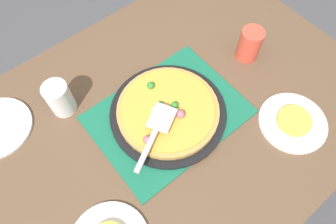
# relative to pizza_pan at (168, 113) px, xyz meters

# --- Properties ---
(ground_plane) EXTENTS (8.00, 8.00, 0.00)m
(ground_plane) POSITION_rel_pizza_pan_xyz_m (0.00, 0.00, -0.76)
(ground_plane) COLOR #4C4C51
(dining_table) EXTENTS (1.40, 1.00, 0.75)m
(dining_table) POSITION_rel_pizza_pan_xyz_m (0.00, 0.00, -0.12)
(dining_table) COLOR brown
(dining_table) RESTS_ON ground_plane
(placemat) EXTENTS (0.48, 0.36, 0.01)m
(placemat) POSITION_rel_pizza_pan_xyz_m (0.00, 0.00, -0.01)
(placemat) COLOR #196B4C
(placemat) RESTS_ON dining_table
(pizza_pan) EXTENTS (0.38, 0.38, 0.01)m
(pizza_pan) POSITION_rel_pizza_pan_xyz_m (0.00, 0.00, 0.00)
(pizza_pan) COLOR black
(pizza_pan) RESTS_ON placemat
(pizza) EXTENTS (0.33, 0.33, 0.05)m
(pizza) POSITION_rel_pizza_pan_xyz_m (0.00, -0.00, 0.02)
(pizza) COLOR tan
(pizza) RESTS_ON pizza_pan
(plate_far_right) EXTENTS (0.22, 0.22, 0.01)m
(plate_far_right) POSITION_rel_pizza_pan_xyz_m (-0.29, 0.28, -0.01)
(plate_far_right) COLOR white
(plate_far_right) RESTS_ON dining_table
(served_slice_right) EXTENTS (0.11, 0.11, 0.02)m
(served_slice_right) POSITION_rel_pizza_pan_xyz_m (-0.29, 0.28, 0.01)
(served_slice_right) COLOR #EAB747
(served_slice_right) RESTS_ON plate_far_right
(cup_near) EXTENTS (0.08, 0.08, 0.12)m
(cup_near) POSITION_rel_pizza_pan_xyz_m (-0.38, -0.01, 0.05)
(cup_near) COLOR #E04C38
(cup_near) RESTS_ON dining_table
(cup_far) EXTENTS (0.08, 0.08, 0.12)m
(cup_far) POSITION_rel_pizza_pan_xyz_m (0.25, -0.24, 0.05)
(cup_far) COLOR white
(cup_far) RESTS_ON dining_table
(pizza_server) EXTENTS (0.22, 0.15, 0.01)m
(pizza_server) POSITION_rel_pizza_pan_xyz_m (0.09, 0.05, 0.06)
(pizza_server) COLOR silver
(pizza_server) RESTS_ON pizza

